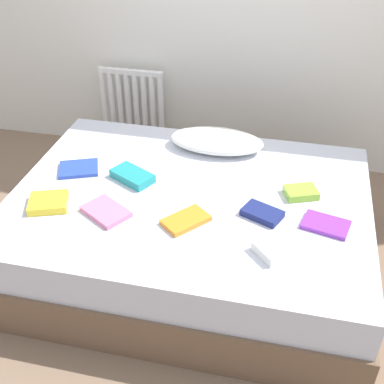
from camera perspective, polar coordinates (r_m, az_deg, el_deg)
ground_plane at (r=3.07m, az=-0.21°, el=-7.89°), size 8.00×8.00×0.00m
bed at (r=2.91m, az=-0.22°, el=-4.32°), size 2.00×1.50×0.50m
radiator at (r=3.98m, az=-6.86°, el=9.90°), size 0.51×0.04×0.57m
pillow at (r=3.16m, az=2.85°, el=5.88°), size 0.59×0.31×0.11m
textbook_lime at (r=2.79m, az=12.39°, el=-0.04°), size 0.21×0.18×0.04m
textbook_orange at (r=2.54m, az=-0.71°, el=-3.25°), size 0.26×0.27×0.03m
textbook_white at (r=2.39m, az=9.56°, el=-6.38°), size 0.23×0.23×0.05m
textbook_pink at (r=2.64m, az=-9.84°, el=-2.21°), size 0.29×0.27×0.03m
textbook_blue at (r=3.03m, az=-12.86°, el=2.63°), size 0.28×0.25×0.02m
textbook_navy at (r=2.61m, az=8.05°, el=-2.43°), size 0.23×0.20×0.04m
textbook_purple at (r=2.61m, az=15.08°, el=-3.63°), size 0.26×0.20×0.02m
textbook_teal at (r=2.88m, az=-6.85°, el=1.83°), size 0.28×0.24×0.05m
textbook_yellow at (r=2.76m, az=-16.12°, el=-1.17°), size 0.25×0.23×0.04m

